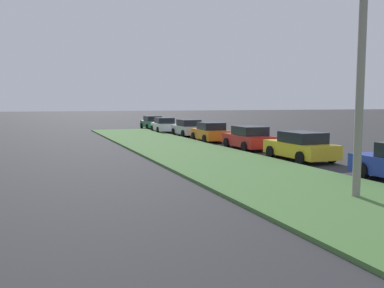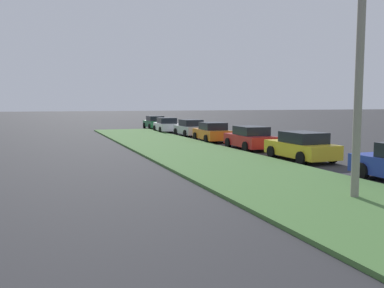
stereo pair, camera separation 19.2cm
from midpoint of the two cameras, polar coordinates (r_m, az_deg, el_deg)
name	(u,v)px [view 1 (the left image)]	position (r m, az deg, el deg)	size (l,w,h in m)	color
grass_median	(260,174)	(16.94, 8.95, -4.16)	(60.00, 6.00, 0.12)	#477238
parked_car_yellow	(300,146)	(21.89, 14.45, -0.33)	(4.30, 2.03, 1.47)	gold
parked_car_red	(249,138)	(26.50, 7.58, 0.81)	(4.36, 2.14, 1.47)	red
parked_car_orange	(210,132)	(31.56, 2.37, 1.63)	(4.40, 2.21, 1.47)	orange
parked_car_silver	(188,128)	(36.82, -0.69, 2.21)	(4.32, 2.05, 1.47)	#B2B5BA
parked_car_white	(164,125)	(41.78, -4.01, 2.60)	(4.40, 2.21, 1.47)	silver
parked_car_green	(152,123)	(47.42, -5.62, 2.95)	(4.32, 2.07, 1.47)	#1E6B38
streetlight	(371,54)	(13.60, 23.01, 11.38)	(0.36, 2.87, 7.50)	gray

